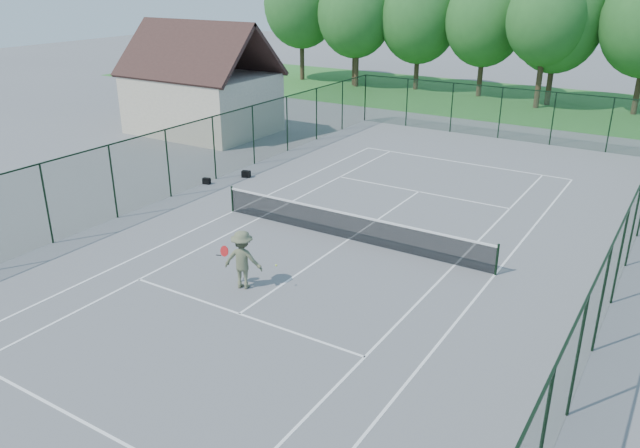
{
  "coord_description": "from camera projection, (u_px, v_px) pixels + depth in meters",
  "views": [
    {
      "loc": [
        10.32,
        -18.49,
        9.15
      ],
      "look_at": [
        0.0,
        -2.0,
        1.3
      ],
      "focal_mm": 35.0,
      "sensor_mm": 36.0,
      "label": 1
    }
  ],
  "objects": [
    {
      "name": "sports_bag_a",
      "position": [
        207.0,
        181.0,
        29.05
      ],
      "size": [
        0.39,
        0.29,
        0.28
      ],
      "primitive_type": "cube",
      "rotation": [
        0.0,
        0.0,
        0.23
      ],
      "color": "black",
      "rests_on": "ground"
    },
    {
      "name": "utility_building",
      "position": [
        201.0,
        81.0,
        37.6
      ],
      "size": [
        8.6,
        6.27,
        6.63
      ],
      "color": "beige",
      "rests_on": "ground"
    },
    {
      "name": "court_lines",
      "position": [
        349.0,
        239.0,
        23.03
      ],
      "size": [
        11.05,
        23.85,
        0.01
      ],
      "color": "white",
      "rests_on": "ground"
    },
    {
      "name": "tennis_player",
      "position": [
        243.0,
        260.0,
        19.21
      ],
      "size": [
        1.88,
        1.04,
        1.89
      ],
      "color": "#606446",
      "rests_on": "ground"
    },
    {
      "name": "tree_line_far",
      "position": [
        558.0,
        21.0,
        44.38
      ],
      "size": [
        39.4,
        6.4,
        9.7
      ],
      "color": "#453121",
      "rests_on": "ground"
    },
    {
      "name": "tennis_net",
      "position": [
        349.0,
        225.0,
        22.82
      ],
      "size": [
        11.08,
        0.08,
        1.1
      ],
      "color": "black",
      "rests_on": "ground"
    },
    {
      "name": "sports_bag_b",
      "position": [
        246.0,
        174.0,
        30.0
      ],
      "size": [
        0.47,
        0.36,
        0.32
      ],
      "primitive_type": "cube",
      "rotation": [
        0.0,
        0.0,
        0.31
      ],
      "color": "black",
      "rests_on": "ground"
    },
    {
      "name": "ground",
      "position": [
        349.0,
        239.0,
        23.03
      ],
      "size": [
        140.0,
        140.0,
        0.0
      ],
      "primitive_type": "plane",
      "color": "slate",
      "rests_on": "ground"
    },
    {
      "name": "grass_far",
      "position": [
        547.0,
        105.0,
        46.62
      ],
      "size": [
        80.0,
        16.0,
        0.01
      ],
      "primitive_type": "cube",
      "color": "#347C2E",
      "rests_on": "ground"
    },
    {
      "name": "fence_enclosure",
      "position": [
        349.0,
        200.0,
        22.45
      ],
      "size": [
        18.05,
        36.05,
        3.02
      ],
      "color": "#193922",
      "rests_on": "ground"
    }
  ]
}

